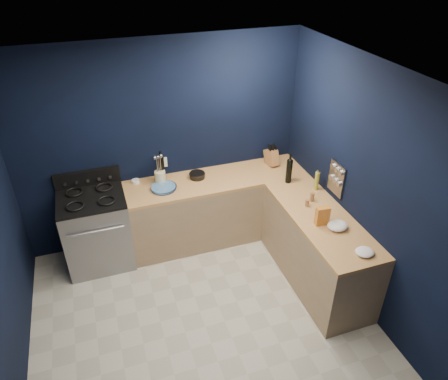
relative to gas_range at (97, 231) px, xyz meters
name	(u,v)px	position (x,y,z in m)	size (l,w,h in m)	color
floor	(205,327)	(0.93, -1.42, -0.47)	(3.50, 3.50, 0.02)	#B1AD9C
ceiling	(196,85)	(0.93, -1.42, 2.15)	(3.50, 3.50, 0.02)	silver
wall_back	(162,146)	(0.93, 0.34, 0.84)	(3.50, 0.02, 2.60)	black
wall_right	(370,195)	(2.69, -1.42, 0.84)	(0.02, 3.50, 2.60)	black
cab_back	(217,209)	(1.53, 0.02, -0.03)	(2.30, 0.63, 0.86)	#9D7F5C
top_back	(217,180)	(1.53, 0.02, 0.42)	(2.30, 0.63, 0.04)	#955F2F
cab_right	(317,250)	(2.37, -1.13, -0.03)	(0.63, 1.67, 0.86)	#9D7F5C
top_right	(322,219)	(2.37, -1.13, 0.42)	(0.63, 1.67, 0.04)	#955F2F
gas_range	(97,231)	(0.00, 0.00, 0.00)	(0.76, 0.66, 0.92)	gray
oven_door	(100,248)	(0.00, -0.32, -0.01)	(0.59, 0.02, 0.42)	black
cooktop	(90,198)	(0.00, 0.00, 0.48)	(0.76, 0.66, 0.03)	black
backguard	(87,178)	(0.00, 0.30, 0.58)	(0.76, 0.06, 0.20)	black
spice_panel	(337,179)	(2.67, -0.87, 0.72)	(0.02, 0.28, 0.38)	gray
wall_outlet	(164,162)	(0.93, 0.32, 0.62)	(0.09, 0.02, 0.13)	white
plate_stack	(163,188)	(0.85, -0.02, 0.46)	(0.30, 0.30, 0.04)	#32548F
ramekin	(136,181)	(0.55, 0.24, 0.46)	(0.10, 0.10, 0.04)	white
utensil_crock	(160,177)	(0.84, 0.13, 0.52)	(0.13, 0.13, 0.17)	#F2ECBB
wine_bottle_back	(162,169)	(0.88, 0.19, 0.60)	(0.08, 0.08, 0.32)	black
lemon_basket	(197,175)	(1.30, 0.11, 0.48)	(0.19, 0.19, 0.07)	black
knife_block	(271,157)	(2.33, 0.13, 0.54)	(0.11, 0.19, 0.21)	#956132
wine_bottle_right	(289,171)	(2.34, -0.35, 0.59)	(0.07, 0.07, 0.30)	black
oil_bottle	(317,181)	(2.58, -0.61, 0.56)	(0.05, 0.05, 0.23)	#A1A033
spice_jar_near	(312,197)	(2.42, -0.81, 0.49)	(0.05, 0.05, 0.11)	olive
spice_jar_far	(307,203)	(2.31, -0.89, 0.48)	(0.04, 0.04, 0.08)	olive
crouton_bag	(322,216)	(2.29, -1.24, 0.55)	(0.14, 0.07, 0.21)	#B11727
towel_front	(338,226)	(2.41, -1.37, 0.48)	(0.22, 0.19, 0.08)	white
towel_end	(365,252)	(2.44, -1.80, 0.47)	(0.18, 0.17, 0.06)	white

